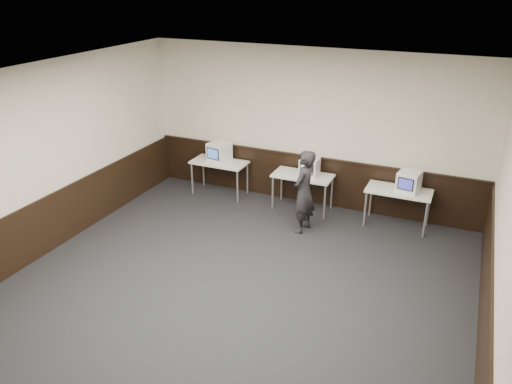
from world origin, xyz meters
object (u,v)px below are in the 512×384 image
at_px(desk_right, 399,193).
at_px(person, 304,192).
at_px(desk_center, 303,178).
at_px(emac_left, 219,152).
at_px(desk_left, 219,165).
at_px(emac_center, 310,167).
at_px(emac_right, 409,182).

bearing_deg(desk_right, person, -150.23).
bearing_deg(desk_center, emac_left, 179.08).
xyz_separation_m(desk_left, person, (2.23, -0.90, 0.12)).
bearing_deg(emac_center, desk_left, 179.21).
distance_m(desk_left, emac_left, 0.28).
height_order(desk_center, emac_center, emac_center).
distance_m(emac_center, person, 0.96).
bearing_deg(emac_left, desk_right, 9.89).
height_order(emac_left, emac_center, emac_left).
xyz_separation_m(desk_center, emac_left, (-1.91, 0.03, 0.28)).
bearing_deg(desk_left, desk_right, 0.00).
bearing_deg(person, emac_left, -104.04).
xyz_separation_m(desk_left, emac_right, (3.95, 0.01, 0.27)).
bearing_deg(desk_left, emac_right, 0.08).
xyz_separation_m(desk_left, desk_center, (1.90, 0.00, 0.00)).
xyz_separation_m(emac_right, person, (-1.72, -0.91, -0.15)).
bearing_deg(person, emac_center, -159.05).
xyz_separation_m(emac_left, emac_right, (3.96, -0.03, -0.01)).
bearing_deg(emac_center, desk_right, -2.71).
bearing_deg(desk_right, emac_left, 179.54).
bearing_deg(desk_right, emac_right, 2.02).
bearing_deg(emac_right, person, -143.63).
relative_size(desk_left, emac_left, 2.40).
bearing_deg(emac_right, emac_left, -171.69).
relative_size(emac_left, emac_center, 1.27).
xyz_separation_m(desk_right, person, (-1.57, -0.90, 0.12)).
distance_m(desk_center, person, 0.96).
distance_m(emac_center, emac_right, 1.93).
bearing_deg(emac_right, emac_center, -172.11).
distance_m(desk_left, desk_right, 3.80).
bearing_deg(desk_left, emac_left, 109.71).
height_order(desk_left, emac_right, emac_right).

